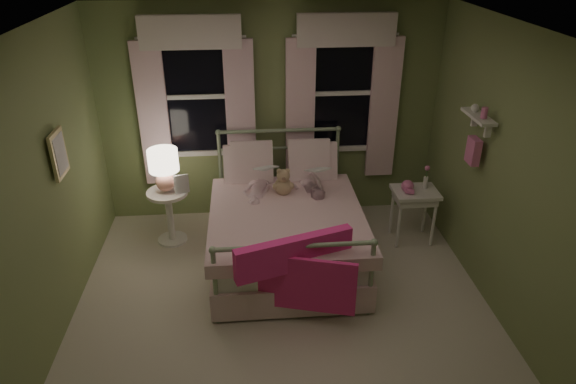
{
  "coord_description": "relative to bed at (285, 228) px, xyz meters",
  "views": [
    {
      "loc": [
        -0.29,
        -3.73,
        3.28
      ],
      "look_at": [
        0.09,
        0.66,
        1.0
      ],
      "focal_mm": 32.0,
      "sensor_mm": 36.0,
      "label": 1
    }
  ],
  "objects": [
    {
      "name": "room_shell",
      "position": [
        -0.09,
        -1.01,
        0.92
      ],
      "size": [
        4.2,
        4.2,
        4.2
      ],
      "color": "beige",
      "rests_on": "ground"
    },
    {
      "name": "bed",
      "position": [
        0.0,
        0.0,
        0.0
      ],
      "size": [
        1.58,
        2.04,
        1.18
      ],
      "color": "white",
      "rests_on": "ground"
    },
    {
      "name": "pink_throw",
      "position": [
        0.0,
        -1.03,
        0.23
      ],
      "size": [
        1.08,
        0.45,
        0.71
      ],
      "color": "#FF3193",
      "rests_on": "bed"
    },
    {
      "name": "child_left",
      "position": [
        -0.28,
        0.42,
        0.59
      ],
      "size": [
        0.33,
        0.24,
        0.82
      ],
      "primitive_type": "imported",
      "rotation": [
        0.0,
        0.0,
        2.98
      ],
      "color": "#F7D1DD",
      "rests_on": "bed"
    },
    {
      "name": "child_right",
      "position": [
        0.28,
        0.42,
        0.55
      ],
      "size": [
        0.41,
        0.35,
        0.73
      ],
      "primitive_type": "imported",
      "rotation": [
        0.0,
        0.0,
        3.38
      ],
      "color": "#F7D1DD",
      "rests_on": "bed"
    },
    {
      "name": "book_left",
      "position": [
        -0.28,
        0.17,
        0.58
      ],
      "size": [
        0.23,
        0.18,
        0.26
      ],
      "primitive_type": "imported",
      "rotation": [
        1.22,
        0.0,
        0.37
      ],
      "color": "beige",
      "rests_on": "child_left"
    },
    {
      "name": "book_right",
      "position": [
        0.28,
        0.17,
        0.54
      ],
      "size": [
        0.22,
        0.18,
        0.26
      ],
      "primitive_type": "imported",
      "rotation": [
        1.22,
        0.0,
        0.39
      ],
      "color": "beige",
      "rests_on": "child_right"
    },
    {
      "name": "teddy_bear",
      "position": [
        -0.0,
        0.26,
        0.41
      ],
      "size": [
        0.24,
        0.2,
        0.32
      ],
      "color": "tan",
      "rests_on": "bed"
    },
    {
      "name": "nightstand_left",
      "position": [
        -1.29,
        0.46,
        0.03
      ],
      "size": [
        0.46,
        0.46,
        0.65
      ],
      "color": "white",
      "rests_on": "ground"
    },
    {
      "name": "table_lamp",
      "position": [
        -1.29,
        0.46,
        0.57
      ],
      "size": [
        0.33,
        0.33,
        0.49
      ],
      "color": "#FDA995",
      "rests_on": "nightstand_left"
    },
    {
      "name": "book_nightstand",
      "position": [
        -1.19,
        0.38,
        0.27
      ],
      "size": [
        0.21,
        0.26,
        0.02
      ],
      "primitive_type": "imported",
      "rotation": [
        0.0,
        0.0,
        0.23
      ],
      "color": "beige",
      "rests_on": "nightstand_left"
    },
    {
      "name": "nightstand_right",
      "position": [
        1.49,
        0.24,
        0.17
      ],
      "size": [
        0.5,
        0.4,
        0.64
      ],
      "color": "white",
      "rests_on": "ground"
    },
    {
      "name": "pink_toy",
      "position": [
        1.39,
        0.24,
        0.32
      ],
      "size": [
        0.14,
        0.2,
        0.14
      ],
      "color": "pink",
      "rests_on": "nightstand_right"
    },
    {
      "name": "bud_vase",
      "position": [
        1.61,
        0.29,
        0.41
      ],
      "size": [
        0.06,
        0.06,
        0.28
      ],
      "color": "white",
      "rests_on": "nightstand_right"
    },
    {
      "name": "window_left",
      "position": [
        -0.94,
        1.02,
        1.24
      ],
      "size": [
        1.34,
        0.13,
        1.96
      ],
      "color": "black",
      "rests_on": "room_shell"
    },
    {
      "name": "window_right",
      "position": [
        0.76,
        1.02,
        1.24
      ],
      "size": [
        1.34,
        0.13,
        1.96
      ],
      "color": "black",
      "rests_on": "room_shell"
    },
    {
      "name": "wall_shelf",
      "position": [
        1.81,
        -0.31,
        1.14
      ],
      "size": [
        0.15,
        0.5,
        0.6
      ],
      "color": "white",
      "rests_on": "room_shell"
    },
    {
      "name": "framed_picture",
      "position": [
        -2.04,
        -0.41,
        1.12
      ],
      "size": [
        0.03,
        0.32,
        0.42
      ],
      "color": "beige",
      "rests_on": "room_shell"
    }
  ]
}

